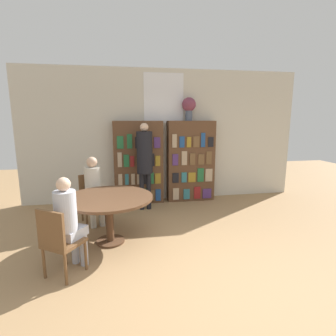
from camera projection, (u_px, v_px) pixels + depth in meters
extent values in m
plane|color=#9E7A51|center=(212.00, 289.00, 2.97)|extent=(16.00, 16.00, 0.00)
cube|color=beige|center=(164.00, 136.00, 6.08)|extent=(6.40, 0.06, 3.00)
cube|color=white|center=(164.00, 98.00, 5.89)|extent=(0.90, 0.01, 1.10)
cube|color=brown|center=(139.00, 163.00, 5.90)|extent=(1.09, 0.32, 1.85)
cube|color=#236638|center=(121.00, 197.00, 5.81)|extent=(0.12, 0.02, 0.26)
cube|color=maroon|center=(127.00, 197.00, 5.83)|extent=(0.10, 0.02, 0.26)
cube|color=#2D707A|center=(133.00, 197.00, 5.85)|extent=(0.12, 0.02, 0.25)
cube|color=tan|center=(140.00, 196.00, 5.88)|extent=(0.11, 0.02, 0.25)
cube|color=#236638|center=(146.00, 195.00, 5.90)|extent=(0.11, 0.02, 0.29)
cube|color=brown|center=(152.00, 196.00, 5.93)|extent=(0.11, 0.02, 0.25)
cube|color=navy|center=(158.00, 195.00, 5.95)|extent=(0.12, 0.02, 0.27)
cube|color=tan|center=(120.00, 180.00, 5.73)|extent=(0.09, 0.02, 0.25)
cube|color=#2D707A|center=(127.00, 179.00, 5.76)|extent=(0.08, 0.02, 0.24)
cube|color=tan|center=(133.00, 179.00, 5.78)|extent=(0.08, 0.02, 0.24)
cube|color=tan|center=(140.00, 179.00, 5.81)|extent=(0.12, 0.02, 0.23)
cube|color=black|center=(145.00, 178.00, 5.82)|extent=(0.11, 0.02, 0.29)
cube|color=#236638|center=(152.00, 178.00, 5.85)|extent=(0.10, 0.02, 0.26)
cube|color=olive|center=(158.00, 178.00, 5.87)|extent=(0.13, 0.02, 0.23)
cube|color=tan|center=(120.00, 160.00, 5.65)|extent=(0.09, 0.02, 0.32)
cube|color=#236638|center=(126.00, 161.00, 5.68)|extent=(0.12, 0.02, 0.27)
cube|color=maroon|center=(132.00, 161.00, 5.70)|extent=(0.09, 0.02, 0.24)
cube|color=#236638|center=(139.00, 161.00, 5.73)|extent=(0.10, 0.02, 0.26)
cube|color=black|center=(145.00, 160.00, 5.75)|extent=(0.11, 0.02, 0.27)
cube|color=black|center=(152.00, 160.00, 5.77)|extent=(0.10, 0.02, 0.28)
cube|color=olive|center=(158.00, 161.00, 5.80)|extent=(0.11, 0.02, 0.23)
cube|color=#236638|center=(120.00, 142.00, 5.58)|extent=(0.14, 0.02, 0.27)
cube|color=#236638|center=(130.00, 141.00, 5.61)|extent=(0.11, 0.02, 0.31)
cube|color=black|center=(139.00, 143.00, 5.65)|extent=(0.15, 0.02, 0.25)
cube|color=brown|center=(148.00, 141.00, 5.68)|extent=(0.14, 0.02, 0.30)
cube|color=#4C2D6B|center=(157.00, 143.00, 5.72)|extent=(0.14, 0.02, 0.23)
cube|color=brown|center=(191.00, 161.00, 6.11)|extent=(1.09, 0.32, 1.85)
cube|color=tan|center=(176.00, 194.00, 6.02)|extent=(0.14, 0.02, 0.27)
cube|color=#2D707A|center=(187.00, 194.00, 6.06)|extent=(0.14, 0.02, 0.24)
cube|color=maroon|center=(197.00, 193.00, 6.10)|extent=(0.15, 0.02, 0.28)
cube|color=#4C2D6B|center=(207.00, 193.00, 6.15)|extent=(0.21, 0.02, 0.22)
cube|color=black|center=(176.00, 178.00, 5.94)|extent=(0.14, 0.02, 0.23)
cube|color=#2D707A|center=(184.00, 177.00, 5.98)|extent=(0.12, 0.02, 0.23)
cube|color=olive|center=(192.00, 177.00, 6.01)|extent=(0.17, 0.02, 0.22)
cube|color=#236638|center=(201.00, 175.00, 6.03)|extent=(0.15, 0.02, 0.32)
cube|color=tan|center=(209.00, 175.00, 6.07)|extent=(0.17, 0.02, 0.30)
cube|color=#4C2D6B|center=(175.00, 160.00, 5.86)|extent=(0.13, 0.02, 0.26)
cube|color=tan|center=(184.00, 158.00, 5.89)|extent=(0.12, 0.02, 0.32)
cube|color=brown|center=(192.00, 159.00, 5.93)|extent=(0.13, 0.02, 0.26)
cube|color=brown|center=(201.00, 159.00, 5.97)|extent=(0.14, 0.02, 0.24)
cube|color=brown|center=(209.00, 158.00, 5.99)|extent=(0.13, 0.02, 0.30)
cube|color=tan|center=(174.00, 141.00, 5.78)|extent=(0.10, 0.02, 0.30)
cube|color=navy|center=(182.00, 142.00, 5.81)|extent=(0.11, 0.02, 0.24)
cube|color=olive|center=(189.00, 142.00, 5.84)|extent=(0.10, 0.02, 0.23)
cube|color=brown|center=(196.00, 142.00, 5.87)|extent=(0.14, 0.02, 0.24)
cube|color=navy|center=(203.00, 140.00, 5.89)|extent=(0.10, 0.02, 0.32)
cube|color=black|center=(211.00, 142.00, 5.93)|extent=(0.12, 0.02, 0.22)
cylinder|color=#475166|center=(189.00, 116.00, 5.90)|extent=(0.16, 0.16, 0.23)
sphere|color=brown|center=(189.00, 104.00, 5.86)|extent=(0.31, 0.31, 0.31)
cylinder|color=brown|center=(111.00, 241.00, 4.11)|extent=(0.44, 0.44, 0.03)
cylinder|color=brown|center=(110.00, 220.00, 4.05)|extent=(0.12, 0.12, 0.67)
cylinder|color=brown|center=(109.00, 198.00, 3.98)|extent=(1.34, 1.34, 0.04)
cube|color=brown|center=(64.00, 243.00, 3.19)|extent=(0.55, 0.55, 0.04)
cube|color=brown|center=(51.00, 230.00, 2.99)|extent=(0.36, 0.25, 0.45)
cylinder|color=brown|center=(65.00, 250.00, 3.45)|extent=(0.04, 0.04, 0.39)
cylinder|color=brown|center=(86.00, 255.00, 3.32)|extent=(0.04, 0.04, 0.39)
cylinder|color=brown|center=(44.00, 263.00, 3.15)|extent=(0.04, 0.04, 0.39)
cylinder|color=brown|center=(66.00, 269.00, 3.02)|extent=(0.04, 0.04, 0.39)
cube|color=brown|center=(93.00, 201.00, 4.82)|extent=(0.52, 0.52, 0.04)
cube|color=brown|center=(90.00, 186.00, 4.93)|extent=(0.39, 0.18, 0.45)
cylinder|color=brown|center=(106.00, 213.00, 4.81)|extent=(0.04, 0.04, 0.39)
cylinder|color=brown|center=(87.00, 217.00, 4.63)|extent=(0.04, 0.04, 0.39)
cylinder|color=brown|center=(100.00, 208.00, 5.09)|extent=(0.04, 0.04, 0.39)
cylinder|color=brown|center=(82.00, 211.00, 4.92)|extent=(0.04, 0.04, 0.39)
cube|color=beige|center=(95.00, 199.00, 4.69)|extent=(0.38, 0.40, 0.12)
cylinder|color=beige|center=(93.00, 181.00, 4.70)|extent=(0.29, 0.29, 0.50)
sphere|color=tan|center=(92.00, 162.00, 4.63)|extent=(0.19, 0.19, 0.19)
cylinder|color=beige|center=(102.00, 214.00, 4.69)|extent=(0.10, 0.10, 0.43)
cylinder|color=beige|center=(93.00, 216.00, 4.61)|extent=(0.10, 0.10, 0.43)
cube|color=#B2B7C6|center=(72.00, 232.00, 3.31)|extent=(0.40, 0.41, 0.12)
cylinder|color=#B2B7C6|center=(65.00, 211.00, 3.18)|extent=(0.27, 0.27, 0.50)
sphere|color=#DBB293|center=(63.00, 184.00, 3.11)|extent=(0.17, 0.17, 0.17)
cylinder|color=#B2B7C6|center=(75.00, 247.00, 3.49)|extent=(0.10, 0.10, 0.43)
cylinder|color=#B2B7C6|center=(84.00, 250.00, 3.43)|extent=(0.10, 0.10, 0.43)
cylinder|color=black|center=(142.00, 191.00, 5.51)|extent=(0.10, 0.10, 0.79)
cylinder|color=black|center=(149.00, 191.00, 5.54)|extent=(0.10, 0.10, 0.79)
cylinder|color=black|center=(145.00, 152.00, 5.37)|extent=(0.33, 0.33, 0.86)
sphere|color=#DBB293|center=(144.00, 127.00, 5.28)|extent=(0.17, 0.17, 0.17)
cylinder|color=black|center=(148.00, 141.00, 5.62)|extent=(0.07, 0.30, 0.07)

